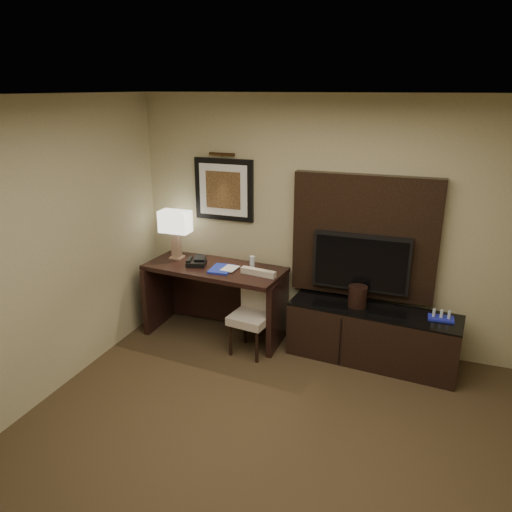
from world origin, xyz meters
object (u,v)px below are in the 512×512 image
at_px(minibar_tray, 441,315).
at_px(table_lamp, 176,236).
at_px(tv, 361,262).
at_px(ice_bucket, 358,296).
at_px(credenza, 372,335).
at_px(desk_chair, 251,317).
at_px(water_bottle, 252,264).
at_px(desk, 215,301).
at_px(desk_phone, 196,261).

bearing_deg(minibar_tray, table_lamp, 177.83).
distance_m(tv, table_lamp, 2.13).
distance_m(tv, ice_bucket, 0.35).
height_order(credenza, desk_chair, desk_chair).
relative_size(desk_chair, water_bottle, 4.93).
bearing_deg(table_lamp, minibar_tray, -2.17).
height_order(desk, table_lamp, table_lamp).
bearing_deg(water_bottle, desk, -177.34).
distance_m(desk, water_bottle, 0.67).
bearing_deg(desk_phone, tv, -7.23).
bearing_deg(table_lamp, credenza, -2.62).
relative_size(credenza, desk_chair, 2.08).
relative_size(credenza, water_bottle, 10.26).
height_order(desk_phone, minibar_tray, desk_phone).
relative_size(desk, ice_bucket, 7.18).
bearing_deg(desk, credenza, 5.13).
distance_m(water_bottle, ice_bucket, 1.18).
bearing_deg(credenza, tv, 141.04).
distance_m(credenza, desk_phone, 2.08).
xyz_separation_m(tv, table_lamp, (-2.13, -0.07, 0.09)).
height_order(tv, table_lamp, table_lamp).
distance_m(desk, tv, 1.71).
height_order(credenza, ice_bucket, ice_bucket).
bearing_deg(desk_phone, table_lamp, 142.00).
bearing_deg(desk, desk_chair, -21.03).
bearing_deg(credenza, table_lamp, -177.98).
relative_size(tv, ice_bucket, 4.59).
xyz_separation_m(tv, minibar_tray, (0.84, -0.19, -0.38)).
xyz_separation_m(desk, minibar_tray, (2.43, 0.00, 0.22)).
bearing_deg(credenza, desk_chair, -163.33).
xyz_separation_m(credenza, water_bottle, (-1.34, 0.01, 0.63)).
distance_m(desk_chair, water_bottle, 0.59).
relative_size(water_bottle, ice_bucket, 0.77).
xyz_separation_m(credenza, tv, (-0.19, 0.18, 0.72)).
xyz_separation_m(tv, water_bottle, (-1.15, -0.17, -0.10)).
relative_size(desk_phone, ice_bucket, 0.95).
bearing_deg(water_bottle, desk_phone, -175.59).
height_order(credenza, desk_phone, desk_phone).
xyz_separation_m(desk_chair, desk_phone, (-0.74, 0.23, 0.48)).
xyz_separation_m(tv, desk_chair, (-1.06, -0.45, -0.61)).
distance_m(credenza, tv, 0.77).
bearing_deg(desk_phone, ice_bucket, -12.28).
distance_m(credenza, table_lamp, 2.46).
bearing_deg(minibar_tray, credenza, 179.44).
bearing_deg(ice_bucket, desk_chair, -164.97).
bearing_deg(desk_chair, credenza, 19.76).
xyz_separation_m(water_bottle, minibar_tray, (1.98, -0.02, -0.29)).
height_order(desk_phone, ice_bucket, desk_phone).
bearing_deg(desk_chair, minibar_tray, 15.55).
xyz_separation_m(desk_phone, water_bottle, (0.65, 0.05, 0.03)).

